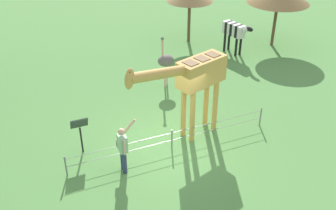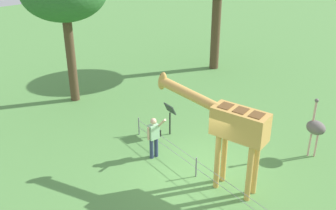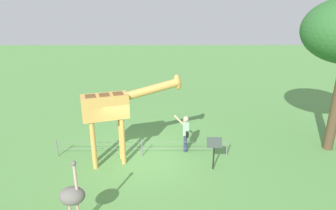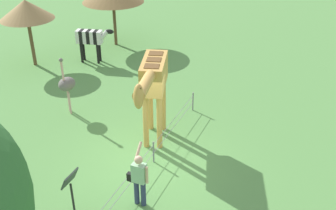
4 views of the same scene
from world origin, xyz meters
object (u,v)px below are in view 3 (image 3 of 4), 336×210
at_px(ostrich, 72,196).
at_px(info_sign, 214,147).
at_px(giraffe, 114,109).
at_px(visitor, 186,132).

xyz_separation_m(ostrich, info_sign, (4.33, 3.18, -0.23)).
height_order(giraffe, visitor, giraffe).
bearing_deg(ostrich, visitor, 54.06).
relative_size(giraffe, visitor, 2.26).
distance_m(giraffe, ostrich, 3.94).
height_order(giraffe, info_sign, giraffe).
xyz_separation_m(giraffe, ostrich, (-0.58, -3.74, -1.09)).
height_order(visitor, ostrich, ostrich).
distance_m(visitor, ostrich, 5.71).
relative_size(ostrich, info_sign, 1.70).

